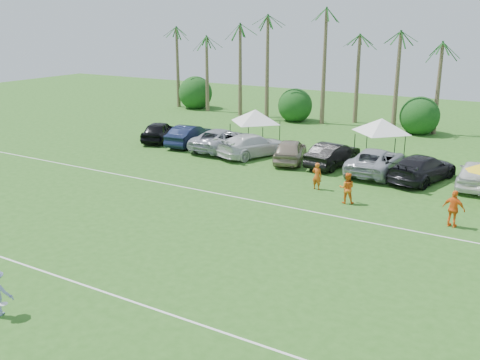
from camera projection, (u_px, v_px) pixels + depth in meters
The scene contains 27 objects.
ground at pixel (14, 298), 19.62m from camera, with size 120.00×120.00×0.00m, color #2C601C.
field_lines at pixel (154, 227), 26.20m from camera, with size 80.00×12.10×0.01m.
palm_tree_0 at pixel (169, 40), 59.43m from camera, with size 2.40×2.40×8.90m.
palm_tree_1 at pixel (206, 32), 56.74m from camera, with size 2.40×2.40×9.90m.
palm_tree_2 at pixel (247, 24), 54.06m from camera, with size 2.40×2.40×10.90m.
palm_tree_3 at pixel (282, 15), 51.87m from camera, with size 2.40×2.40×11.90m.
palm_tree_4 at pixel (320, 44), 50.67m from camera, with size 2.40×2.40×8.90m.
palm_tree_5 at pixel (361, 35), 48.47m from camera, with size 2.40×2.40×9.90m.
palm_tree_6 at pixel (407, 25), 46.28m from camera, with size 2.40×2.40×10.90m.
palm_tree_7 at pixel (457, 15), 44.08m from camera, with size 2.40×2.40×11.90m.
bush_tree_0 at pixel (197, 92), 60.45m from camera, with size 4.00×4.00×4.00m.
bush_tree_1 at pixel (303, 100), 54.13m from camera, with size 4.00×4.00×4.00m.
bush_tree_2 at pixel (424, 111), 48.29m from camera, with size 4.00×4.00×4.00m.
sideline_player_a at pixel (317, 176), 31.79m from camera, with size 0.60×0.39×1.64m, color #D15317.
sideline_player_b at pixel (347, 188), 29.38m from camera, with size 0.85×0.66×1.74m, color orange.
sideline_player_c at pixel (454, 209), 26.02m from camera, with size 1.09×0.46×1.87m, color orange.
canopy_tent_left at pixel (255, 110), 41.24m from camera, with size 4.40×4.40×3.56m.
canopy_tent_right at pixel (382, 118), 37.71m from camera, with size 4.37×4.37×3.54m.
parked_car_0 at pixel (159, 131), 44.25m from camera, with size 1.96×4.87×1.66m, color black.
parked_car_1 at pixel (189, 135), 42.77m from camera, with size 1.76×5.04×1.66m, color #101833.
parked_car_2 at pixel (222, 139), 41.30m from camera, with size 2.75×5.97×1.66m, color #A3A6B0.
parked_car_3 at pixel (253, 145), 39.42m from camera, with size 2.32×5.72×1.66m, color silver.
parked_car_4 at pixel (290, 150), 37.88m from camera, with size 1.96×4.87×1.66m, color gray.
parked_car_5 at pixel (333, 154), 36.74m from camera, with size 1.76×5.04×1.66m, color black.
parked_car_6 at pixel (376, 161), 35.11m from camera, with size 2.75×5.97×1.66m, color #A0A3AB.
parked_car_7 at pixel (423, 168), 33.42m from camera, with size 2.32×5.72×1.66m, color black.
parked_car_8 at pixel (476, 174), 32.17m from camera, with size 1.96×4.87×1.66m, color white.
Camera 1 is at (16.06, -10.84, 9.87)m, focal length 40.00 mm.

